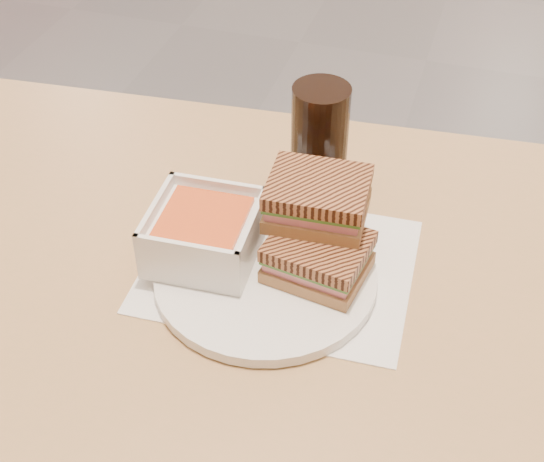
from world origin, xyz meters
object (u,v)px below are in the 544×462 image
(plate, at_px, (266,277))
(soup_bowl, at_px, (204,234))
(main_table, at_px, (165,308))
(cola_glass, at_px, (319,142))
(panini_lower, at_px, (318,257))

(plate, distance_m, soup_bowl, 0.09)
(main_table, height_order, cola_glass, cola_glass)
(soup_bowl, relative_size, cola_glass, 0.82)
(plate, bearing_deg, cola_glass, 85.94)
(main_table, distance_m, cola_glass, 0.31)
(soup_bowl, bearing_deg, cola_glass, 62.53)
(cola_glass, bearing_deg, main_table, -133.39)
(main_table, xyz_separation_m, soup_bowl, (0.07, -0.01, 0.16))
(plate, xyz_separation_m, soup_bowl, (-0.08, 0.01, 0.04))
(panini_lower, bearing_deg, main_table, -179.98)
(main_table, relative_size, plate, 4.60)
(main_table, height_order, plate, plate)
(main_table, relative_size, soup_bowl, 9.31)
(soup_bowl, bearing_deg, main_table, 174.00)
(panini_lower, relative_size, cola_glass, 0.77)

